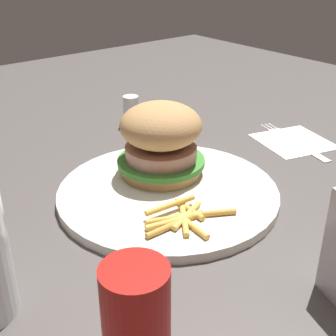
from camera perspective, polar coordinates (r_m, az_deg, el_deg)
ground_plane at (r=0.62m, az=-1.79°, el=-3.04°), size 1.60×1.60×0.00m
plate at (r=0.61m, az=-0.00°, el=-3.04°), size 0.29×0.29×0.01m
sandwich at (r=0.62m, az=-0.89°, el=3.56°), size 0.12×0.12×0.10m
fries_pile at (r=0.54m, az=1.83°, el=-6.05°), size 0.11×0.08×0.01m
napkin at (r=0.80m, az=15.24°, el=3.22°), size 0.14×0.14×0.00m
fork at (r=0.80m, az=15.19°, el=3.42°), size 0.07×0.17×0.00m
salt_shaker at (r=0.84m, az=-4.57°, el=7.02°), size 0.03×0.03×0.06m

